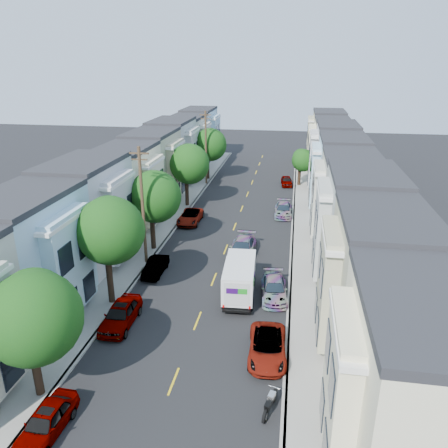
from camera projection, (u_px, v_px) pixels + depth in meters
name	position (u px, v px, depth m)	size (l,w,h in m)	color
ground	(214.00, 280.00, 34.96)	(160.00, 160.00, 0.00)	black
road_slab	(238.00, 217.00, 48.81)	(12.00, 70.00, 0.02)	black
curb_left	(186.00, 214.00, 49.71)	(0.30, 70.00, 0.15)	gray
curb_right	(293.00, 220.00, 47.87)	(0.30, 70.00, 0.15)	gray
sidewalk_left	(175.00, 213.00, 49.90)	(2.60, 70.00, 0.15)	gray
sidewalk_right	(305.00, 220.00, 47.67)	(2.60, 70.00, 0.15)	gray
centerline	(238.00, 217.00, 48.81)	(0.12, 70.00, 0.01)	gold
townhouse_row_left	(143.00, 212.00, 50.51)	(5.00, 70.00, 8.50)	beige
townhouse_row_right	(341.00, 223.00, 47.12)	(5.00, 70.00, 8.50)	beige
tree_a	(32.00, 318.00, 21.20)	(4.70, 4.70, 7.09)	black
tree_b	(109.00, 231.00, 29.56)	(4.70, 4.70, 8.02)	black
tree_c	(154.00, 197.00, 38.69)	(4.70, 4.70, 7.48)	black
tree_d	(189.00, 164.00, 50.68)	(4.70, 4.70, 7.52)	black
tree_e	(210.00, 145.00, 62.46)	(4.70, 4.70, 7.47)	black
tree_far_r	(302.00, 161.00, 59.74)	(3.10, 3.10, 5.16)	black
utility_pole_near	(143.00, 207.00, 35.95)	(1.60, 0.26, 10.00)	#42301E
utility_pole_far	(206.00, 148.00, 59.96)	(1.60, 0.26, 10.00)	#42301E
fedex_truck	(240.00, 277.00, 32.05)	(2.18, 5.66, 2.71)	silver
lead_sedan	(242.00, 248.00, 38.94)	(2.12, 5.04, 1.51)	black
parked_left_a	(46.00, 422.00, 20.34)	(1.58, 4.13, 1.34)	black
parked_left_b	(121.00, 314.00, 28.77)	(1.82, 4.74, 1.54)	#07163F
parked_left_c	(155.00, 267.00, 35.69)	(1.31, 3.71, 1.24)	#999EA5
parked_left_d	(190.00, 217.00, 46.96)	(2.20, 4.77, 1.33)	black
parked_right_a	(267.00, 347.00, 25.66)	(2.18, 4.73, 1.32)	#373B3C
parked_right_b	(274.00, 289.00, 32.17)	(1.86, 4.43, 1.33)	silver
parked_right_c	(283.00, 210.00, 49.16)	(1.87, 4.46, 1.34)	black
parked_right_d	(287.00, 181.00, 60.96)	(1.47, 3.85, 1.25)	#0B1334
motorcycle	(270.00, 403.00, 21.75)	(0.30, 2.19, 0.87)	black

